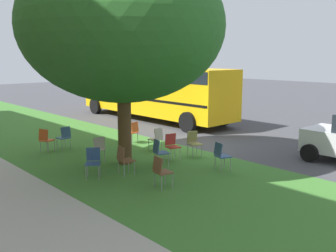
{
  "coord_description": "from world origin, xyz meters",
  "views": [
    {
      "loc": [
        -9.9,
        10.5,
        3.47
      ],
      "look_at": [
        -0.18,
        1.59,
        1.05
      ],
      "focal_mm": 40.34,
      "sensor_mm": 36.0,
      "label": 1
    }
  ],
  "objects_px": {
    "chair_3": "(159,150)",
    "chair_9": "(46,139)",
    "school_bus": "(153,88)",
    "chair_0": "(64,136)",
    "chair_8": "(93,160)",
    "chair_1": "(157,137)",
    "chair_4": "(221,154)",
    "chair_11": "(133,131)",
    "street_tree": "(122,27)",
    "chair_7": "(161,170)",
    "chair_10": "(194,142)",
    "chair_5": "(124,158)",
    "chair_6": "(172,144)",
    "chair_2": "(98,147)"
  },
  "relations": [
    {
      "from": "chair_8",
      "to": "chair_3",
      "type": "bearing_deg",
      "value": -101.03
    },
    {
      "from": "street_tree",
      "to": "chair_5",
      "type": "height_order",
      "value": "street_tree"
    },
    {
      "from": "chair_4",
      "to": "chair_10",
      "type": "xyz_separation_m",
      "value": [
        1.77,
        -0.63,
        0.0
      ]
    },
    {
      "from": "chair_8",
      "to": "chair_4",
      "type": "bearing_deg",
      "value": -121.66
    },
    {
      "from": "chair_2",
      "to": "chair_1",
      "type": "bearing_deg",
      "value": -92.8
    },
    {
      "from": "school_bus",
      "to": "chair_0",
      "type": "bearing_deg",
      "value": 114.04
    },
    {
      "from": "chair_5",
      "to": "chair_2",
      "type": "bearing_deg",
      "value": -5.24
    },
    {
      "from": "chair_0",
      "to": "chair_8",
      "type": "xyz_separation_m",
      "value": [
        -3.7,
        1.01,
        0.0
      ]
    },
    {
      "from": "chair_3",
      "to": "chair_6",
      "type": "xyz_separation_m",
      "value": [
        0.35,
        -0.89,
        0.0
      ]
    },
    {
      "from": "chair_3",
      "to": "street_tree",
      "type": "bearing_deg",
      "value": 30.52
    },
    {
      "from": "street_tree",
      "to": "school_bus",
      "type": "height_order",
      "value": "street_tree"
    },
    {
      "from": "chair_7",
      "to": "chair_8",
      "type": "bearing_deg",
      "value": 22.51
    },
    {
      "from": "chair_4",
      "to": "chair_8",
      "type": "relative_size",
      "value": 1.0
    },
    {
      "from": "chair_1",
      "to": "chair_11",
      "type": "distance_m",
      "value": 1.64
    },
    {
      "from": "chair_2",
      "to": "chair_7",
      "type": "height_order",
      "value": "same"
    },
    {
      "from": "chair_0",
      "to": "chair_1",
      "type": "xyz_separation_m",
      "value": [
        -2.56,
        -2.4,
        0.0
      ]
    },
    {
      "from": "chair_8",
      "to": "chair_9",
      "type": "relative_size",
      "value": 1.0
    },
    {
      "from": "chair_4",
      "to": "chair_9",
      "type": "height_order",
      "value": "same"
    },
    {
      "from": "chair_3",
      "to": "chair_5",
      "type": "relative_size",
      "value": 1.0
    },
    {
      "from": "chair_2",
      "to": "school_bus",
      "type": "height_order",
      "value": "school_bus"
    },
    {
      "from": "chair_1",
      "to": "chair_6",
      "type": "distance_m",
      "value": 1.26
    },
    {
      "from": "chair_1",
      "to": "chair_2",
      "type": "height_order",
      "value": "same"
    },
    {
      "from": "chair_1",
      "to": "chair_6",
      "type": "xyz_separation_m",
      "value": [
        -1.21,
        0.35,
        0.0
      ]
    },
    {
      "from": "chair_9",
      "to": "school_bus",
      "type": "height_order",
      "value": "school_bus"
    },
    {
      "from": "street_tree",
      "to": "chair_8",
      "type": "xyz_separation_m",
      "value": [
        -0.6,
        1.58,
        -3.86
      ]
    },
    {
      "from": "chair_6",
      "to": "chair_11",
      "type": "height_order",
      "value": "same"
    },
    {
      "from": "street_tree",
      "to": "chair_4",
      "type": "xyz_separation_m",
      "value": [
        -2.64,
        -1.73,
        -3.86
      ]
    },
    {
      "from": "chair_2",
      "to": "chair_5",
      "type": "bearing_deg",
      "value": 174.76
    },
    {
      "from": "chair_10",
      "to": "chair_5",
      "type": "bearing_deg",
      "value": 92.69
    },
    {
      "from": "chair_10",
      "to": "chair_11",
      "type": "bearing_deg",
      "value": 7.11
    },
    {
      "from": "chair_0",
      "to": "school_bus",
      "type": "height_order",
      "value": "school_bus"
    },
    {
      "from": "chair_4",
      "to": "chair_5",
      "type": "distance_m",
      "value": 2.98
    },
    {
      "from": "chair_2",
      "to": "chair_7",
      "type": "distance_m",
      "value": 3.28
    },
    {
      "from": "chair_3",
      "to": "chair_9",
      "type": "xyz_separation_m",
      "value": [
        4.17,
        1.89,
        0.0
      ]
    },
    {
      "from": "chair_3",
      "to": "chair_7",
      "type": "distance_m",
      "value": 2.09
    },
    {
      "from": "chair_0",
      "to": "chair_8",
      "type": "distance_m",
      "value": 3.83
    },
    {
      "from": "chair_7",
      "to": "school_bus",
      "type": "distance_m",
      "value": 11.51
    },
    {
      "from": "chair_0",
      "to": "chair_5",
      "type": "bearing_deg",
      "value": 177.04
    },
    {
      "from": "chair_11",
      "to": "school_bus",
      "type": "bearing_deg",
      "value": -47.93
    },
    {
      "from": "chair_0",
      "to": "school_bus",
      "type": "bearing_deg",
      "value": -65.96
    },
    {
      "from": "chair_1",
      "to": "chair_7",
      "type": "bearing_deg",
      "value": 140.81
    },
    {
      "from": "chair_1",
      "to": "chair_0",
      "type": "bearing_deg",
      "value": 43.17
    },
    {
      "from": "chair_7",
      "to": "chair_10",
      "type": "relative_size",
      "value": 1.0
    },
    {
      "from": "chair_1",
      "to": "chair_8",
      "type": "distance_m",
      "value": 3.6
    },
    {
      "from": "chair_11",
      "to": "school_bus",
      "type": "distance_m",
      "value": 6.21
    },
    {
      "from": "chair_7",
      "to": "chair_9",
      "type": "bearing_deg",
      "value": 5.47
    },
    {
      "from": "chair_7",
      "to": "chair_3",
      "type": "bearing_deg",
      "value": -39.9
    },
    {
      "from": "street_tree",
      "to": "school_bus",
      "type": "bearing_deg",
      "value": -46.1
    },
    {
      "from": "chair_4",
      "to": "chair_11",
      "type": "bearing_deg",
      "value": -2.97
    },
    {
      "from": "chair_5",
      "to": "chair_8",
      "type": "height_order",
      "value": "same"
    }
  ]
}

